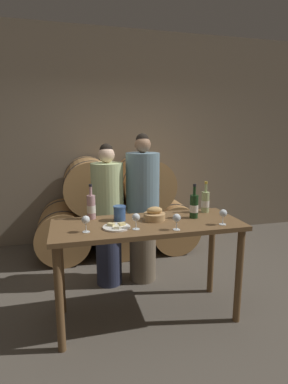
{
  "coord_description": "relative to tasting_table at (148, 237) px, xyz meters",
  "views": [
    {
      "loc": [
        -0.66,
        -2.45,
        1.71
      ],
      "look_at": [
        0.0,
        0.13,
        1.17
      ],
      "focal_mm": 28.0,
      "sensor_mm": 36.0,
      "label": 1
    }
  ],
  "objects": [
    {
      "name": "ground_plane",
      "position": [
        0.0,
        0.0,
        -0.78
      ],
      "size": [
        10.0,
        10.0,
        0.0
      ],
      "primitive_type": "plane",
      "color": "#564F44"
    },
    {
      "name": "stone_wall_back",
      "position": [
        0.0,
        2.29,
        0.82
      ],
      "size": [
        10.0,
        0.12,
        3.2
      ],
      "color": "gray",
      "rests_on": "ground_plane"
    },
    {
      "name": "barrel_stack",
      "position": [
        0.0,
        1.69,
        -0.18
      ],
      "size": [
        2.24,
        0.95,
        1.35
      ],
      "color": "#A87A47",
      "rests_on": "ground_plane"
    },
    {
      "name": "tasting_table",
      "position": [
        0.0,
        0.0,
        0.0
      ],
      "size": [
        1.66,
        0.65,
        0.92
      ],
      "color": "brown",
      "rests_on": "ground_plane"
    },
    {
      "name": "person_left",
      "position": [
        -0.26,
        0.73,
        0.01
      ],
      "size": [
        0.35,
        0.35,
        1.58
      ],
      "color": "#2D334C",
      "rests_on": "ground_plane"
    },
    {
      "name": "person_right",
      "position": [
        0.14,
        0.73,
        0.07
      ],
      "size": [
        0.37,
        0.37,
        1.69
      ],
      "color": "#756651",
      "rests_on": "ground_plane"
    },
    {
      "name": "wine_bottle_red",
      "position": [
        0.45,
        0.04,
        0.24
      ],
      "size": [
        0.08,
        0.08,
        0.32
      ],
      "color": "#193819",
      "rests_on": "tasting_table"
    },
    {
      "name": "wine_bottle_white",
      "position": [
        0.65,
        0.2,
        0.24
      ],
      "size": [
        0.08,
        0.08,
        0.31
      ],
      "color": "#ADBC7F",
      "rests_on": "tasting_table"
    },
    {
      "name": "wine_bottle_rose",
      "position": [
        -0.47,
        0.25,
        0.25
      ],
      "size": [
        0.08,
        0.08,
        0.32
      ],
      "color": "#BC8E93",
      "rests_on": "tasting_table"
    },
    {
      "name": "blue_crock",
      "position": [
        -0.23,
        0.13,
        0.21
      ],
      "size": [
        0.12,
        0.12,
        0.13
      ],
      "color": "#335693",
      "rests_on": "tasting_table"
    },
    {
      "name": "bread_basket",
      "position": [
        0.08,
        0.06,
        0.18
      ],
      "size": [
        0.2,
        0.2,
        0.12
      ],
      "color": "tan",
      "rests_on": "tasting_table"
    },
    {
      "name": "cheese_plate",
      "position": [
        -0.29,
        -0.08,
        0.14
      ],
      "size": [
        0.23,
        0.23,
        0.04
      ],
      "color": "white",
      "rests_on": "tasting_table"
    },
    {
      "name": "wine_glass_far_left",
      "position": [
        -0.54,
        -0.12,
        0.23
      ],
      "size": [
        0.07,
        0.07,
        0.14
      ],
      "color": "white",
      "rests_on": "tasting_table"
    },
    {
      "name": "wine_glass_left",
      "position": [
        -0.14,
        -0.15,
        0.23
      ],
      "size": [
        0.07,
        0.07,
        0.14
      ],
      "color": "white",
      "rests_on": "tasting_table"
    },
    {
      "name": "wine_glass_center",
      "position": [
        0.18,
        -0.25,
        0.23
      ],
      "size": [
        0.07,
        0.07,
        0.14
      ],
      "color": "white",
      "rests_on": "tasting_table"
    },
    {
      "name": "wine_glass_right",
      "position": [
        0.61,
        -0.21,
        0.23
      ],
      "size": [
        0.07,
        0.07,
        0.14
      ],
      "color": "white",
      "rests_on": "tasting_table"
    }
  ]
}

